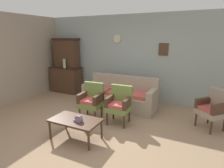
{
  "coord_description": "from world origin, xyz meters",
  "views": [
    {
      "loc": [
        2.02,
        -3.16,
        2.03
      ],
      "look_at": [
        -0.02,
        1.02,
        0.85
      ],
      "focal_mm": 30.35,
      "sensor_mm": 36.0,
      "label": 1
    }
  ],
  "objects": [
    {
      "name": "wingback_chair_by_fireplace",
      "position": [
        2.31,
        1.35,
        0.5
      ],
      "size": [
        0.71,
        0.71,
        0.9
      ],
      "color": "gray",
      "rests_on": "ground"
    },
    {
      "name": "coffee_table",
      "position": [
        -0.16,
        -0.36,
        0.38
      ],
      "size": [
        1.0,
        0.56,
        0.42
      ],
      "color": "#472D1E",
      "rests_on": "ground"
    },
    {
      "name": "vase_on_cabinet",
      "position": [
        -2.41,
        2.06,
        1.09
      ],
      "size": [
        0.1,
        0.1,
        0.32
      ],
      "primitive_type": "cylinder",
      "color": "#A1B582",
      "rests_on": "side_cabinet"
    },
    {
      "name": "wall_back_with_decor",
      "position": [
        0.0,
        2.63,
        1.35
      ],
      "size": [
        6.4,
        0.09,
        2.7
      ],
      "color": "#939E99",
      "rests_on": "ground"
    },
    {
      "name": "armchair_row_middle",
      "position": [
        0.33,
        0.7,
        0.5
      ],
      "size": [
        0.54,
        0.51,
        0.9
      ],
      "color": "olive",
      "rests_on": "ground"
    },
    {
      "name": "book_stack_on_table",
      "position": [
        -0.04,
        -0.42,
        0.47
      ],
      "size": [
        0.16,
        0.11,
        0.12
      ],
      "color": "#7955A4",
      "rests_on": "coffee_table"
    },
    {
      "name": "side_cabinet",
      "position": [
        -2.51,
        2.25,
        0.47
      ],
      "size": [
        1.16,
        0.55,
        0.93
      ],
      "color": "#472D1E",
      "rests_on": "ground"
    },
    {
      "name": "cabinet_upper_hutch",
      "position": [
        -2.51,
        2.33,
        1.45
      ],
      "size": [
        0.99,
        0.38,
        1.03
      ],
      "color": "#472D1E",
      "rests_on": "side_cabinet"
    },
    {
      "name": "ground_plane",
      "position": [
        0.0,
        0.0,
        0.0
      ],
      "size": [
        7.68,
        7.68,
        0.0
      ],
      "primitive_type": "plane",
      "color": "#997A5B"
    },
    {
      "name": "floral_couch",
      "position": [
        -0.07,
        1.66,
        0.32
      ],
      "size": [
        2.1,
        0.82,
        0.9
      ],
      "color": "gray",
      "rests_on": "ground"
    },
    {
      "name": "armchair_by_doorway",
      "position": [
        -0.41,
        0.65,
        0.5
      ],
      "size": [
        0.55,
        0.52,
        0.9
      ],
      "color": "olive",
      "rests_on": "ground"
    }
  ]
}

